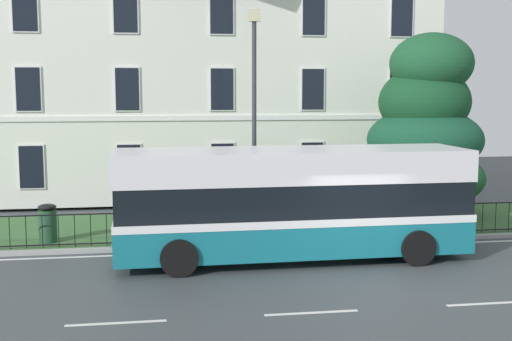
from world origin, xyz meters
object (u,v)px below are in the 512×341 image
evergreen_tree (424,134)px  street_lamp_post (254,108)px  litter_bin (48,223)px  georgian_townhouse (211,57)px  single_decker_bus (292,202)px

evergreen_tree → street_lamp_post: 6.92m
litter_bin → street_lamp_post: bearing=2.3°
evergreen_tree → litter_bin: 13.22m
georgian_townhouse → street_lamp_post: 11.07m
single_decker_bus → street_lamp_post: (-0.63, 2.83, 2.49)m
evergreen_tree → single_decker_bus: evergreen_tree is taller
georgian_townhouse → evergreen_tree: size_ratio=2.85×
evergreen_tree → single_decker_bus: bearing=-139.9°
georgian_townhouse → evergreen_tree: bearing=-51.5°
evergreen_tree → single_decker_bus: 7.83m
georgian_townhouse → street_lamp_post: georgian_townhouse is taller
single_decker_bus → litter_bin: size_ratio=8.34×
single_decker_bus → street_lamp_post: street_lamp_post is taller
georgian_townhouse → street_lamp_post: size_ratio=2.68×
evergreen_tree → street_lamp_post: size_ratio=0.94×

